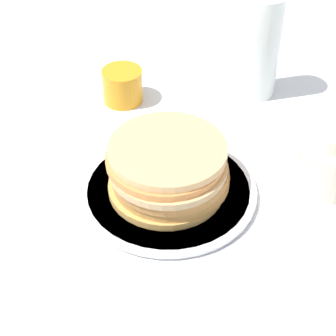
# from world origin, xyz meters

# --- Properties ---
(ground_plane) EXTENTS (4.00, 4.00, 0.00)m
(ground_plane) POSITION_xyz_m (0.00, 0.00, 0.00)
(ground_plane) COLOR white
(plate) EXTENTS (0.29, 0.29, 0.01)m
(plate) POSITION_xyz_m (-0.02, 0.00, 0.01)
(plate) COLOR white
(plate) RESTS_ON ground_plane
(pancake_stack) EXTENTS (0.20, 0.20, 0.08)m
(pancake_stack) POSITION_xyz_m (-0.02, 0.00, 0.05)
(pancake_stack) COLOR tan
(pancake_stack) RESTS_ON plate
(juice_glass) EXTENTS (0.08, 0.08, 0.07)m
(juice_glass) POSITION_xyz_m (0.03, 0.28, 0.03)
(juice_glass) COLOR orange
(juice_glass) RESTS_ON ground_plane
(cream_jug) EXTENTS (0.11, 0.11, 0.11)m
(cream_jug) POSITION_xyz_m (0.21, -0.10, 0.05)
(cream_jug) COLOR beige
(cream_jug) RESTS_ON ground_plane
(water_bottle_near) EXTENTS (0.08, 0.08, 0.23)m
(water_bottle_near) POSITION_xyz_m (0.28, 0.18, 0.11)
(water_bottle_near) COLOR silver
(water_bottle_near) RESTS_ON ground_plane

